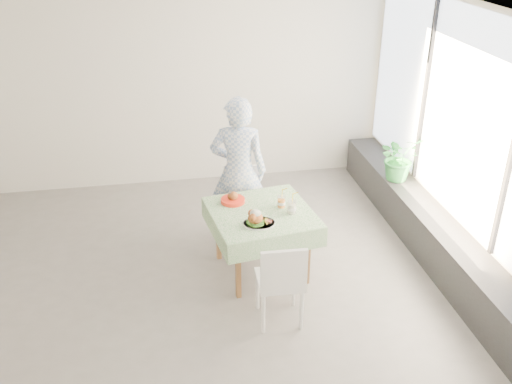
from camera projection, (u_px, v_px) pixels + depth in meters
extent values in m
plane|color=slate|center=(187.00, 278.00, 6.20)|extent=(6.00, 6.00, 0.00)
plane|color=white|center=(170.00, 12.00, 4.94)|extent=(6.00, 6.00, 0.00)
cube|color=white|center=(169.00, 88.00, 7.76)|extent=(6.00, 0.02, 2.80)
cube|color=white|center=(204.00, 326.00, 3.37)|extent=(6.00, 0.02, 2.80)
cube|color=white|center=(463.00, 140.00, 6.04)|extent=(0.02, 5.00, 2.80)
cube|color=#D1E0F9|center=(465.00, 117.00, 5.92)|extent=(0.01, 4.80, 2.18)
cube|color=black|center=(431.00, 234.00, 6.53)|extent=(0.40, 4.80, 0.50)
cube|color=brown|center=(261.00, 214.00, 6.01)|extent=(1.02, 1.02, 0.04)
cube|color=white|center=(262.00, 212.00, 6.00)|extent=(1.18, 1.18, 0.01)
cube|color=white|center=(244.00, 208.00, 6.67)|extent=(0.45, 0.45, 0.04)
cube|color=white|center=(242.00, 182.00, 6.73)|extent=(0.43, 0.07, 0.43)
cube|color=white|center=(280.00, 280.00, 5.39)|extent=(0.44, 0.44, 0.04)
cube|color=white|center=(284.00, 271.00, 5.12)|extent=(0.43, 0.05, 0.43)
imported|color=#819FCF|center=(239.00, 171.00, 6.54)|extent=(0.73, 0.57, 1.78)
cylinder|color=white|center=(259.00, 224.00, 5.75)|extent=(0.33, 0.33, 0.02)
cylinder|color=#205114|center=(255.00, 223.00, 5.74)|extent=(0.18, 0.18, 0.02)
ellipsoid|color=brown|center=(255.00, 218.00, 5.71)|extent=(0.15, 0.14, 0.12)
ellipsoid|color=white|center=(255.00, 213.00, 5.69)|extent=(0.11, 0.10, 0.08)
cylinder|color=#98240E|center=(269.00, 221.00, 5.74)|extent=(0.06, 0.06, 0.03)
cylinder|color=white|center=(281.00, 202.00, 6.05)|extent=(0.09, 0.09, 0.12)
cylinder|color=orange|center=(281.00, 203.00, 6.06)|extent=(0.08, 0.08, 0.09)
cylinder|color=white|center=(281.00, 197.00, 6.02)|extent=(0.09, 0.09, 0.01)
cylinder|color=yellow|center=(282.00, 193.00, 6.00)|extent=(0.01, 0.03, 0.17)
cylinder|color=white|center=(292.00, 207.00, 5.94)|extent=(0.09, 0.09, 0.13)
cylinder|color=white|center=(292.00, 209.00, 5.94)|extent=(0.08, 0.08, 0.10)
cylinder|color=white|center=(292.00, 201.00, 5.91)|extent=(0.10, 0.10, 0.01)
cylinder|color=yellow|center=(293.00, 197.00, 5.88)|extent=(0.01, 0.03, 0.19)
cylinder|color=red|center=(233.00, 200.00, 6.17)|extent=(0.26, 0.26, 0.04)
cylinder|color=white|center=(233.00, 200.00, 6.17)|extent=(0.22, 0.22, 0.01)
ellipsoid|color=brown|center=(233.00, 196.00, 6.15)|extent=(0.12, 0.11, 0.10)
imported|color=#2C8440|center=(400.00, 158.00, 7.14)|extent=(0.58, 0.52, 0.59)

